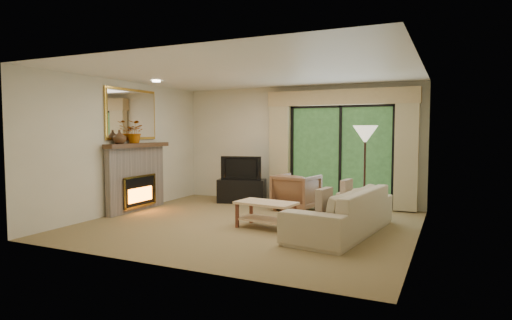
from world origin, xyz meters
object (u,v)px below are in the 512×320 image
at_px(media_console, 242,191).
at_px(sofa, 341,211).
at_px(coffee_table, 266,215).
at_px(armchair, 297,192).

height_order(media_console, sofa, sofa).
relative_size(media_console, coffee_table, 1.07).
xyz_separation_m(media_console, sofa, (2.72, -1.90, 0.09)).
distance_m(armchair, sofa, 2.02).
xyz_separation_m(media_console, armchair, (1.43, -0.35, 0.11)).
distance_m(sofa, coffee_table, 1.24).
bearing_deg(media_console, coffee_table, -69.05).
distance_m(media_console, sofa, 3.32).
bearing_deg(coffee_table, armchair, 99.36).
height_order(armchair, sofa, armchair).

